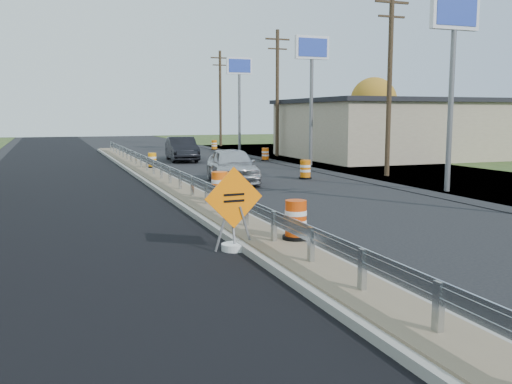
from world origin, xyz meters
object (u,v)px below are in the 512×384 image
object	(u,v)px
barrel_median_mid	(220,187)
car_silver	(232,165)
barrel_shoulder_far	(214,145)
barrel_shoulder_near	(305,170)
barrel_median_far	(152,161)
car_dark_mid	(182,149)
barrel_shoulder_mid	(265,155)
barrel_median_near	(296,221)
caution_sign	(234,230)

from	to	relation	value
barrel_median_mid	car_silver	xyz separation A→B (m)	(2.56, 6.63, 0.11)
barrel_shoulder_far	barrel_shoulder_near	bearing A→B (deg)	-95.13
barrel_shoulder_near	car_silver	world-z (taller)	car_silver
barrel_median_far	barrel_shoulder_near	size ratio (longest dim) A/B	0.87
barrel_median_far	car_dark_mid	distance (m)	7.37
barrel_shoulder_mid	barrel_shoulder_near	bearing A→B (deg)	-100.93
barrel_shoulder_near	barrel_shoulder_far	distance (m)	24.00
barrel_median_near	car_silver	world-z (taller)	car_silver
car_dark_mid	barrel_median_near	bearing A→B (deg)	-92.60
caution_sign	car_silver	world-z (taller)	caution_sign
barrel_median_near	car_silver	bearing A→B (deg)	78.84
caution_sign	car_silver	distance (m)	13.31
barrel_median_mid	car_dark_mid	size ratio (longest dim) A/B	0.20
car_dark_mid	car_silver	bearing A→B (deg)	-88.37
barrel_median_near	barrel_median_mid	bearing A→B (deg)	90.00
barrel_median_far	barrel_shoulder_mid	world-z (taller)	barrel_median_far
barrel_median_far	car_dark_mid	xyz separation A→B (m)	(3.18, 6.65, 0.20)
barrel_median_mid	car_silver	size ratio (longest dim) A/B	0.21
barrel_median_mid	caution_sign	bearing A→B (deg)	-103.46
barrel_median_mid	barrel_shoulder_near	xyz separation A→B (m)	(6.51, 7.07, -0.27)
caution_sign	barrel_median_near	distance (m)	1.49
caution_sign	barrel_shoulder_mid	world-z (taller)	caution_sign
barrel_median_mid	barrel_median_far	size ratio (longest dim) A/B	1.23
barrel_median_far	barrel_shoulder_mid	distance (m)	9.96
barrel_median_mid	barrel_median_near	bearing A→B (deg)	-90.00
barrel_median_near	barrel_shoulder_mid	size ratio (longest dim) A/B	1.06
barrel_median_near	barrel_shoulder_far	size ratio (longest dim) A/B	1.06
caution_sign	barrel_shoulder_far	size ratio (longest dim) A/B	2.26
barrel_median_far	barrel_shoulder_near	xyz separation A→B (m)	(6.51, -6.16, -0.17)
caution_sign	car_dark_mid	bearing A→B (deg)	75.36
caution_sign	barrel_median_mid	world-z (taller)	caution_sign
barrel_median_far	barrel_shoulder_far	distance (m)	19.74
barrel_median_mid	barrel_median_far	xyz separation A→B (m)	(0.00, 13.23, -0.09)
caution_sign	barrel_shoulder_near	size ratio (longest dim) A/B	2.11
barrel_median_near	barrel_median_mid	world-z (taller)	barrel_median_mid
caution_sign	barrel_shoulder_mid	xyz separation A→B (m)	(10.10, 24.23, -0.08)
barrel_median_far	car_dark_mid	bearing A→B (deg)	64.45
caution_sign	car_dark_mid	size ratio (longest dim) A/B	0.40
barrel_median_near	barrel_shoulder_far	bearing A→B (deg)	76.95
barrel_shoulder_near	car_silver	distance (m)	3.99
barrel_shoulder_near	barrel_median_far	bearing A→B (deg)	136.56
barrel_median_near	barrel_shoulder_far	distance (m)	38.29
car_silver	car_dark_mid	bearing A→B (deg)	94.13
barrel_shoulder_mid	barrel_shoulder_far	world-z (taller)	barrel_shoulder_mid
barrel_shoulder_near	barrel_shoulder_far	world-z (taller)	barrel_shoulder_near
barrel_median_near	barrel_shoulder_near	size ratio (longest dim) A/B	0.99
barrel_median_mid	barrel_median_far	bearing A→B (deg)	90.00
car_dark_mid	barrel_shoulder_near	bearing A→B (deg)	-71.12
barrel_shoulder_near	car_dark_mid	world-z (taller)	car_dark_mid
barrel_median_mid	barrel_shoulder_near	bearing A→B (deg)	47.38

